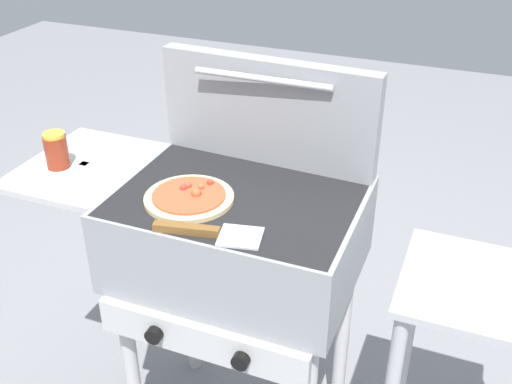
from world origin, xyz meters
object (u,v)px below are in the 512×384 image
grill (234,240)px  spatula (208,232)px  pizza_pepperoni (189,197)px  sauce_jar (56,150)px  prep_table (479,359)px

grill → spatula: 0.24m
grill → pizza_pepperoni: size_ratio=4.16×
spatula → grill: bearing=96.6°
spatula → sauce_jar: bearing=164.2°
sauce_jar → spatula: bearing=-15.8°
grill → pizza_pepperoni: 0.19m
grill → prep_table: (0.67, 0.00, -0.19)m
spatula → prep_table: 0.76m
grill → sauce_jar: bearing=-175.9°
grill → sauce_jar: size_ratio=9.22×
pizza_pepperoni → spatula: bearing=-47.7°
pizza_pepperoni → prep_table: size_ratio=0.29×
grill → spatula: (0.02, -0.19, 0.15)m
pizza_pepperoni → sauce_jar: 0.43m
grill → spatula: spatula is taller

